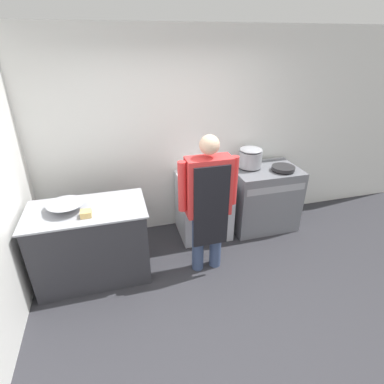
# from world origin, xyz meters

# --- Properties ---
(ground_plane) EXTENTS (14.00, 14.00, 0.00)m
(ground_plane) POSITION_xyz_m (0.00, 0.00, 0.00)
(ground_plane) COLOR #2D2D33
(wall_back) EXTENTS (8.00, 0.05, 2.70)m
(wall_back) POSITION_xyz_m (0.00, 1.78, 1.35)
(wall_back) COLOR white
(wall_back) RESTS_ON ground_plane
(wall_left) EXTENTS (0.05, 8.00, 2.70)m
(wall_left) POSITION_xyz_m (-1.82, 1.00, 1.35)
(wall_left) COLOR white
(wall_left) RESTS_ON ground_plane
(prep_counter) EXTENTS (1.26, 0.70, 0.90)m
(prep_counter) POSITION_xyz_m (-1.11, 0.92, 0.45)
(prep_counter) COLOR #2D2D33
(prep_counter) RESTS_ON ground_plane
(stove) EXTENTS (0.93, 0.64, 0.93)m
(stove) POSITION_xyz_m (1.28, 1.38, 0.46)
(stove) COLOR slate
(stove) RESTS_ON ground_plane
(fridge_unit) EXTENTS (0.69, 0.63, 0.89)m
(fridge_unit) POSITION_xyz_m (0.38, 1.41, 0.45)
(fridge_unit) COLOR silver
(fridge_unit) RESTS_ON ground_plane
(person_cook) EXTENTS (0.67, 0.24, 1.67)m
(person_cook) POSITION_xyz_m (0.19, 0.69, 0.96)
(person_cook) COLOR #38476B
(person_cook) RESTS_ON ground_plane
(mixing_bowl) EXTENTS (0.38, 0.38, 0.09)m
(mixing_bowl) POSITION_xyz_m (-1.30, 0.92, 0.95)
(mixing_bowl) COLOR #9EA0A8
(mixing_bowl) RESTS_ON prep_counter
(small_bowl) EXTENTS (0.25, 0.25, 0.06)m
(small_bowl) POSITION_xyz_m (-1.40, 0.99, 0.94)
(small_bowl) COLOR #9EA0A8
(small_bowl) RESTS_ON prep_counter
(plastic_tub) EXTENTS (0.11, 0.11, 0.06)m
(plastic_tub) POSITION_xyz_m (-1.10, 0.75, 0.94)
(plastic_tub) COLOR #D8B266
(plastic_tub) RESTS_ON prep_counter
(stock_pot) EXTENTS (0.32, 0.32, 0.27)m
(stock_pot) POSITION_xyz_m (1.07, 1.49, 1.07)
(stock_pot) COLOR #9EA0A8
(stock_pot) RESTS_ON stove
(saute_pan) EXTENTS (0.31, 0.31, 0.04)m
(saute_pan) POSITION_xyz_m (1.46, 1.27, 0.95)
(saute_pan) COLOR #262628
(saute_pan) RESTS_ON stove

